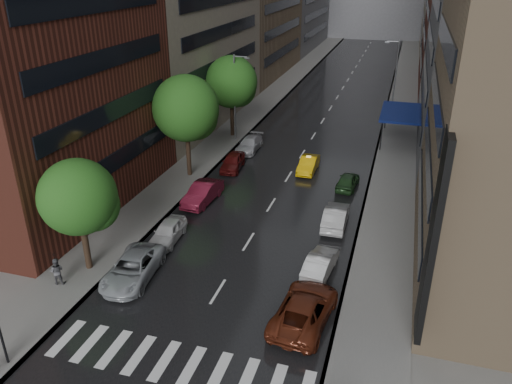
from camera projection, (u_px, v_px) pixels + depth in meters
ground at (191, 336)px, 25.90m from camera, size 220.00×220.00×0.00m
road at (335, 101)px, 69.31m from camera, size 14.00×140.00×0.01m
sidewalk_left at (273, 96)px, 71.63m from camera, size 4.00×140.00×0.15m
sidewalk_right at (402, 105)px, 66.93m from camera, size 4.00×140.00×0.15m
crosswalk at (178, 364)px, 24.11m from camera, size 13.15×2.80×0.01m
tree_near at (78, 197)px, 29.40m from camera, size 4.62×4.62×7.37m
tree_mid at (186, 108)px, 42.50m from camera, size 5.73×5.73×9.14m
tree_far at (231, 82)px, 52.79m from camera, size 5.53×5.53×8.81m
taxi at (308, 164)px, 45.82m from camera, size 1.48×4.20×1.38m
parked_cars_left at (199, 197)px, 39.33m from camera, size 3.01×28.90×1.59m
parked_cars_right at (323, 253)px, 31.83m from camera, size 3.24×23.17×1.61m
ped_black_umbrella at (56, 266)px, 29.38m from camera, size 1.00×0.98×2.09m
street_lamp_left at (235, 96)px, 51.90m from camera, size 1.74×0.22×9.00m
street_lamp_right at (395, 76)px, 60.89m from camera, size 1.74×0.22×9.00m
awning at (401, 113)px, 52.62m from camera, size 4.00×8.00×3.12m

